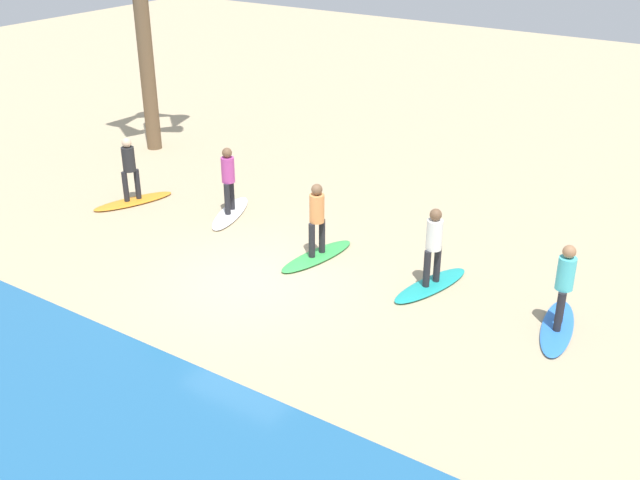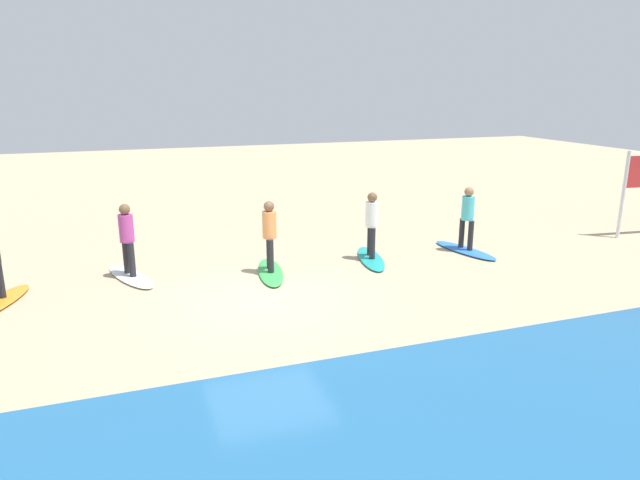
{
  "view_description": "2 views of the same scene",
  "coord_description": "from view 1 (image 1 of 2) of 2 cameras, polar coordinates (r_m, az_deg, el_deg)",
  "views": [
    {
      "loc": [
        -8.79,
        10.68,
        7.53
      ],
      "look_at": [
        -1.02,
        -0.91,
        0.83
      ],
      "focal_mm": 42.55,
      "sensor_mm": 36.0,
      "label": 1
    },
    {
      "loc": [
        2.61,
        10.72,
        4.28
      ],
      "look_at": [
        -1.38,
        -0.57,
        1.0
      ],
      "focal_mm": 31.97,
      "sensor_mm": 36.0,
      "label": 2
    }
  ],
  "objects": [
    {
      "name": "surfer_teal",
      "position": [
        15.11,
        8.56,
        -0.09
      ],
      "size": [
        0.32,
        0.45,
        1.64
      ],
      "color": "#232328",
      "rests_on": "surfboard_teal"
    },
    {
      "name": "surfboard_teal",
      "position": [
        15.57,
        8.32,
        -3.38
      ],
      "size": [
        1.04,
        2.17,
        0.09
      ],
      "primitive_type": "ellipsoid",
      "rotation": [
        0.0,
        0.0,
        1.33
      ],
      "color": "teal",
      "rests_on": "ground"
    },
    {
      "name": "surfer_green",
      "position": [
        16.14,
        -0.23,
        1.93
      ],
      "size": [
        0.32,
        0.46,
        1.64
      ],
      "color": "#232328",
      "rests_on": "surfboard_green"
    },
    {
      "name": "surfboard_orange",
      "position": [
        19.96,
        -13.86,
        2.85
      ],
      "size": [
        1.26,
        2.16,
        0.09
      ],
      "primitive_type": "ellipsoid",
      "rotation": [
        0.0,
        0.0,
        1.21
      ],
      "color": "orange",
      "rests_on": "ground"
    },
    {
      "name": "surfboard_white",
      "position": [
        18.82,
        -6.76,
        2.02
      ],
      "size": [
        1.26,
        2.16,
        0.09
      ],
      "primitive_type": "ellipsoid",
      "rotation": [
        0.0,
        0.0,
        1.93
      ],
      "color": "white",
      "rests_on": "ground"
    },
    {
      "name": "ground_plane",
      "position": [
        15.74,
        -4.94,
        -3.02
      ],
      "size": [
        60.0,
        60.0,
        0.0
      ],
      "primitive_type": "plane",
      "color": "tan"
    },
    {
      "name": "surfboard_green",
      "position": [
        16.56,
        -0.23,
        -1.21
      ],
      "size": [
        0.9,
        2.16,
        0.09
      ],
      "primitive_type": "ellipsoid",
      "rotation": [
        0.0,
        0.0,
        1.4
      ],
      "color": "green",
      "rests_on": "ground"
    },
    {
      "name": "surfer_blue",
      "position": [
        14.2,
        17.93,
        -2.91
      ],
      "size": [
        0.32,
        0.45,
        1.64
      ],
      "color": "#232328",
      "rests_on": "surfboard_blue"
    },
    {
      "name": "surfer_white",
      "position": [
        18.44,
        -6.92,
        4.85
      ],
      "size": [
        0.32,
        0.44,
        1.64
      ],
      "color": "#232328",
      "rests_on": "surfboard_white"
    },
    {
      "name": "surfboard_blue",
      "position": [
        14.68,
        17.41,
        -6.31
      ],
      "size": [
        0.97,
        2.17,
        0.09
      ],
      "primitive_type": "ellipsoid",
      "rotation": [
        0.0,
        0.0,
        1.78
      ],
      "color": "blue",
      "rests_on": "ground"
    },
    {
      "name": "surfer_orange",
      "position": [
        19.61,
        -14.16,
        5.52
      ],
      "size": [
        0.32,
        0.44,
        1.64
      ],
      "color": "#232328",
      "rests_on": "surfboard_orange"
    }
  ]
}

